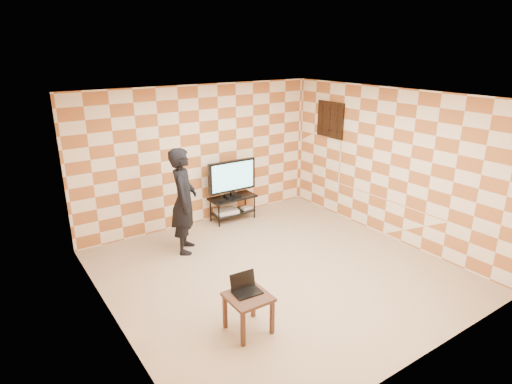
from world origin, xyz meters
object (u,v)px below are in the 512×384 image
side_table (248,302)px  person (184,201)px  tv_stand (233,203)px  tv (232,177)px

side_table → person: person is taller
tv_stand → tv: tv is taller
tv → person: person is taller
person → tv_stand: bearing=-32.1°
tv → side_table: size_ratio=2.03×
tv_stand → person: size_ratio=0.52×
side_table → person: (0.33, 2.46, 0.50)m
tv_stand → side_table: bearing=-118.3°
tv → tv_stand: bearing=91.5°
person → tv: bearing=-32.2°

